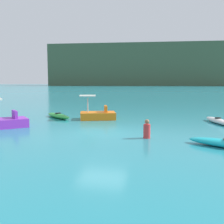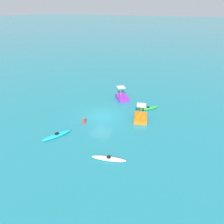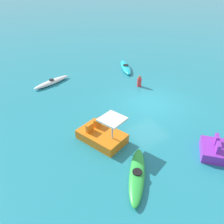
# 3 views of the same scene
# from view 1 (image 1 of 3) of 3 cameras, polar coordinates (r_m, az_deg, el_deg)

# --- Properties ---
(ground_plane) EXTENTS (600.00, 600.00, 0.00)m
(ground_plane) POSITION_cam_1_polar(r_m,az_deg,el_deg) (13.72, -2.14, -4.36)
(ground_plane) COLOR teal
(headland_cliff) EXTENTS (146.68, 53.13, 29.77)m
(headland_cliff) POSITION_cam_1_polar(r_m,az_deg,el_deg) (205.65, 7.81, 9.80)
(headland_cliff) COLOR #42563D
(headland_cliff) RESTS_ON ground_plane
(kayak_green) EXTENTS (2.87, 2.66, 0.37)m
(kayak_green) POSITION_cam_1_polar(r_m,az_deg,el_deg) (19.50, -11.51, -0.79)
(kayak_green) COLOR green
(kayak_green) RESTS_ON ground_plane
(kayak_white) EXTENTS (1.44, 3.20, 0.37)m
(kayak_white) POSITION_cam_1_polar(r_m,az_deg,el_deg) (17.88, 21.83, -1.77)
(kayak_white) COLOR white
(kayak_white) RESTS_ON ground_plane
(pedal_boat_orange) EXTENTS (2.75, 2.17, 1.68)m
(pedal_boat_orange) POSITION_cam_1_polar(r_m,az_deg,el_deg) (18.47, -3.12, -0.52)
(pedal_boat_orange) COLOR orange
(pedal_boat_orange) RESTS_ON ground_plane
(pedal_boat_purple) EXTENTS (2.78, 2.72, 1.68)m
(pedal_boat_purple) POSITION_cam_1_polar(r_m,az_deg,el_deg) (16.31, -22.14, -1.92)
(pedal_boat_purple) COLOR purple
(pedal_boat_purple) RESTS_ON ground_plane
(person_near_shore) EXTENTS (0.41, 0.41, 0.88)m
(person_near_shore) POSITION_cam_1_polar(r_m,az_deg,el_deg) (12.31, 7.52, -3.84)
(person_near_shore) COLOR red
(person_near_shore) RESTS_ON ground_plane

